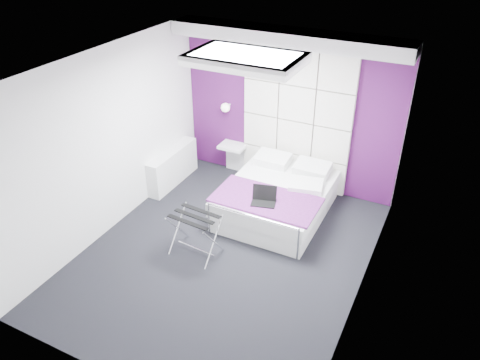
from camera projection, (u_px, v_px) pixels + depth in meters
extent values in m
plane|color=black|center=(225.00, 254.00, 6.40)|extent=(4.40, 4.40, 0.00)
plane|color=white|center=(222.00, 68.00, 5.06)|extent=(4.40, 4.40, 0.00)
plane|color=white|center=(289.00, 110.00, 7.42)|extent=(3.60, 0.00, 3.60)
plane|color=white|center=(108.00, 143.00, 6.42)|extent=(0.00, 4.40, 4.40)
plane|color=white|center=(371.00, 209.00, 5.04)|extent=(0.00, 4.40, 4.40)
cube|color=#441046|center=(289.00, 110.00, 7.41)|extent=(3.58, 0.02, 2.58)
cube|color=white|center=(287.00, 37.00, 6.61)|extent=(3.58, 0.50, 0.20)
sphere|color=white|center=(227.00, 107.00, 7.76)|extent=(0.15, 0.15, 0.15)
cube|color=white|center=(173.00, 167.00, 7.89)|extent=(0.22, 1.20, 0.60)
cube|color=white|center=(277.00, 206.00, 7.17)|extent=(1.41, 1.76, 0.26)
cube|color=silver|center=(277.00, 193.00, 7.05)|extent=(1.45, 1.80, 0.22)
cube|color=#46144C|center=(266.00, 200.00, 6.65)|extent=(1.51, 0.79, 0.03)
cube|color=white|center=(233.00, 146.00, 8.03)|extent=(0.44, 0.34, 0.05)
cube|color=black|center=(194.00, 216.00, 6.12)|extent=(0.62, 0.46, 0.01)
cube|color=black|center=(263.00, 203.00, 6.54)|extent=(0.34, 0.24, 0.02)
cube|color=black|center=(267.00, 192.00, 6.57)|extent=(0.34, 0.01, 0.23)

